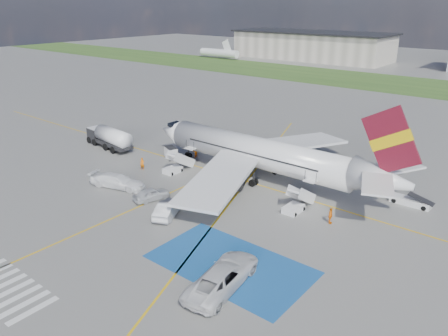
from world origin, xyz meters
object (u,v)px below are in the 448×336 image
at_px(gpu_cart, 171,153).
at_px(car_silver_b, 168,208).
at_px(belt_loader, 411,202).
at_px(van_white_a, 223,273).
at_px(airliner, 266,155).
at_px(van_white_b, 117,179).
at_px(car_silver_a, 151,194).
at_px(fuel_tanker, 109,139).

bearing_deg(gpu_cart, car_silver_b, -22.80).
height_order(belt_loader, van_white_a, van_white_a).
height_order(airliner, van_white_b, airliner).
xyz_separation_m(gpu_cart, van_white_a, (25.02, -18.79, 0.41)).
distance_m(car_silver_a, van_white_b, 5.99).
bearing_deg(van_white_a, gpu_cart, -45.95).
distance_m(fuel_tanker, van_white_a, 39.67).
relative_size(gpu_cart, van_white_b, 0.45).
relative_size(car_silver_b, van_white_b, 0.92).
bearing_deg(gpu_cart, belt_loader, 33.48).
distance_m(airliner, car_silver_a, 15.19).
height_order(airliner, gpu_cart, airliner).
height_order(car_silver_b, van_white_a, van_white_a).
bearing_deg(car_silver_a, fuel_tanker, -10.68).
bearing_deg(car_silver_a, car_silver_b, 174.41).
xyz_separation_m(airliner, fuel_tanker, (-26.20, -4.38, -2.00)).
height_order(airliner, van_white_a, airliner).
xyz_separation_m(fuel_tanker, car_silver_a, (19.46, -8.97, -0.66)).
xyz_separation_m(gpu_cart, car_silver_a, (8.37, -11.35, -0.07)).
distance_m(fuel_tanker, gpu_cart, 11.36).
xyz_separation_m(car_silver_b, van_white_a, (12.30, -5.88, 0.37)).
bearing_deg(belt_loader, gpu_cart, -169.40).
height_order(car_silver_b, van_white_b, van_white_b).
bearing_deg(fuel_tanker, gpu_cart, 18.56).
distance_m(fuel_tanker, car_silver_a, 21.44).
bearing_deg(belt_loader, van_white_b, -149.50).
xyz_separation_m(belt_loader, car_silver_b, (-19.23, -19.04, 0.49)).
bearing_deg(car_silver_b, gpu_cart, -70.93).
xyz_separation_m(fuel_tanker, belt_loader, (43.05, 8.51, -1.05)).
bearing_deg(car_silver_a, van_white_a, 170.00).
relative_size(car_silver_a, van_white_a, 0.67).
relative_size(airliner, belt_loader, 7.93).
height_order(fuel_tanker, gpu_cart, fuel_tanker).
bearing_deg(gpu_cart, van_white_b, -55.64).
relative_size(fuel_tanker, belt_loader, 2.14).
xyz_separation_m(airliner, gpu_cart, (-15.10, -2.00, -2.59)).
bearing_deg(car_silver_b, belt_loader, -160.81).
bearing_deg(car_silver_b, fuel_tanker, -49.36).
distance_m(fuel_tanker, car_silver_b, 26.04).
bearing_deg(airliner, car_silver_b, -99.10).
height_order(van_white_a, van_white_b, van_white_a).
relative_size(belt_loader, van_white_a, 0.72).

